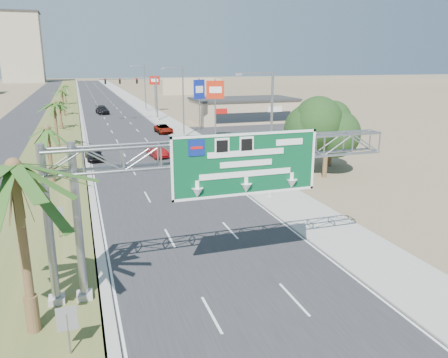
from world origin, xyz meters
name	(u,v)px	position (x,y,z in m)	size (l,w,h in m)	color
road	(105,104)	(0.00, 110.00, 0.01)	(12.00, 300.00, 0.02)	#28282B
sidewalk_right	(137,103)	(8.50, 110.00, 0.05)	(4.00, 300.00, 0.10)	#9E9B93
median_grass	(64,105)	(-10.00, 110.00, 0.06)	(7.00, 300.00, 0.12)	#4D5C28
opposing_road	(34,106)	(-17.00, 110.00, 0.01)	(8.00, 300.00, 0.02)	#28282B
sign_gantry	(211,164)	(-1.06, 9.93, 6.06)	(16.75, 1.24, 7.50)	gray
palm_near	(13,167)	(-9.20, 8.00, 6.93)	(5.70, 5.70, 8.35)	brown
palm_row_b	(47,129)	(-9.50, 32.00, 4.90)	(3.99, 3.99, 5.95)	brown
palm_row_c	(54,104)	(-9.50, 48.00, 5.66)	(3.99, 3.99, 6.75)	brown
palm_row_d	(59,102)	(-9.50, 66.00, 4.42)	(3.99, 3.99, 5.45)	brown
palm_row_e	(62,91)	(-9.50, 85.00, 5.09)	(3.99, 3.99, 6.15)	brown
palm_row_f	(64,86)	(-9.50, 110.00, 4.71)	(3.99, 3.99, 5.75)	brown
streetlight_near	(269,140)	(7.30, 22.00, 4.69)	(3.27, 0.44, 10.00)	gray
streetlight_mid	(182,105)	(7.30, 52.00, 4.69)	(3.27, 0.44, 10.00)	gray
streetlight_far	(144,90)	(7.30, 88.00, 4.69)	(3.27, 0.44, 10.00)	gray
signal_mast	(146,95)	(5.17, 71.97, 4.85)	(10.28, 0.71, 8.00)	gray
store_building	(243,111)	(22.00, 66.00, 2.00)	(18.00, 10.00, 4.00)	tan
oak_near	(327,130)	(15.00, 26.00, 4.53)	(4.50, 4.50, 6.80)	brown
oak_far	(331,130)	(18.00, 30.00, 3.82)	(3.50, 3.50, 5.60)	brown
median_signback_a	(67,322)	(-7.80, 6.00, 1.45)	(0.75, 0.08, 2.08)	gray
median_signback_b	(58,217)	(-8.50, 18.00, 1.45)	(0.75, 0.08, 2.08)	gray
tower_distant	(22,48)	(-32.00, 250.00, 17.50)	(20.00, 16.00, 35.00)	tan
building_distant_right	(188,86)	(30.00, 140.00, 2.50)	(20.00, 12.00, 5.00)	tan
car_left_lane	(94,154)	(-5.50, 40.70, 0.74)	(1.75, 4.34, 1.48)	black
car_mid_lane	(157,151)	(1.50, 40.28, 0.73)	(1.54, 4.42, 1.46)	maroon
car_right_lane	(164,129)	(5.50, 57.16, 0.65)	(2.17, 4.71, 1.31)	gray
car_far	(102,110)	(-1.91, 86.36, 0.80)	(2.25, 5.52, 1.60)	black
pole_sign_red_near	(215,93)	(11.06, 48.19, 6.54)	(2.40, 0.89, 8.38)	gray
pole_sign_blue	(199,92)	(11.65, 58.61, 6.08)	(1.96, 1.04, 8.13)	gray
pole_sign_red_far	(155,83)	(9.37, 86.55, 6.19)	(2.14, 1.15, 7.87)	gray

